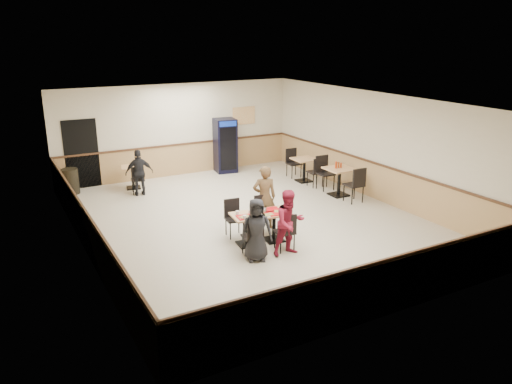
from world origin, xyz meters
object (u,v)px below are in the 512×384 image
diner_woman_right (289,223)px  trash_bin (70,181)px  diner_woman_left (256,230)px  side_table_near (339,177)px  back_table (133,174)px  pepsi_cooler (225,145)px  diner_man_opposite (264,197)px  main_table (261,223)px  lone_diner (139,173)px  side_table_far (304,166)px

diner_woman_right → trash_bin: diner_woman_right is taller
diner_woman_left → trash_bin: size_ratio=1.78×
side_table_near → back_table: side_table_near is taller
diner_woman_left → pepsi_cooler: (2.44, 6.64, 0.24)m
diner_man_opposite → side_table_near: diner_man_opposite is taller
main_table → side_table_near: side_table_near is taller
diner_woman_right → lone_diner: bearing=106.8°
lone_diner → pepsi_cooler: bearing=-151.5°
diner_woman_left → trash_bin: diner_woman_left is taller
diner_man_opposite → back_table: 5.14m
diner_woman_left → back_table: diner_woman_left is taller
side_table_far → back_table: bearing=159.2°
lone_diner → main_table: bearing=115.2°
pepsi_cooler → trash_bin: bearing=-171.4°
pepsi_cooler → diner_woman_right: bearing=-96.1°
back_table → pepsi_cooler: pepsi_cooler is taller
diner_woman_left → back_table: 6.31m
diner_man_opposite → trash_bin: (-3.65, 5.11, -0.40)m
diner_man_opposite → side_table_far: 4.22m
main_table → trash_bin: bearing=125.1°
diner_woman_right → side_table_far: diner_woman_right is taller
diner_woman_right → back_table: bearing=104.9°
side_table_far → side_table_near: bearing=-87.5°
main_table → side_table_near: size_ratio=1.68×
main_table → lone_diner: (-1.38, 4.73, 0.21)m
lone_diner → diner_man_opposite: bearing=124.4°
main_table → back_table: (-1.38, 5.50, -0.01)m
diner_woman_right → side_table_far: bearing=53.4°
diner_woman_right → pepsi_cooler: size_ratio=0.79×
diner_woman_left → lone_diner: bearing=118.7°
trash_bin → side_table_near: bearing=-30.0°
diner_woman_left → lone_diner: (-0.86, 5.47, 0.01)m
side_table_near → diner_woman_left: bearing=-147.7°
diner_woman_left → diner_man_opposite: size_ratio=0.86×
diner_woman_left → back_table: size_ratio=1.77×
diner_man_opposite → side_table_far: (3.09, 2.87, -0.28)m
diner_woman_right → lone_diner: 5.79m
back_table → diner_woman_left: bearing=-82.1°
lone_diner → side_table_far: bearing=176.3°
diner_man_opposite → pepsi_cooler: size_ratio=0.86×
side_table_far → trash_bin: (-6.74, 2.25, -0.12)m
diner_woman_left → side_table_far: bearing=66.2°
side_table_near → pepsi_cooler: pepsi_cooler is taller
back_table → diner_woman_right: bearing=-75.8°
diner_woman_left → side_table_far: size_ratio=1.78×
diner_woman_left → diner_man_opposite: diner_man_opposite is taller
lone_diner → back_table: bearing=-81.0°
lone_diner → side_table_near: lone_diner is taller
diner_woman_right → lone_diner: diner_woman_right is taller
trash_bin → back_table: bearing=-11.3°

